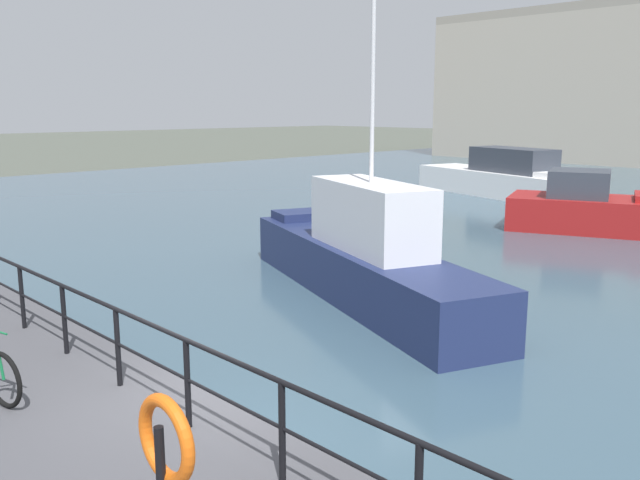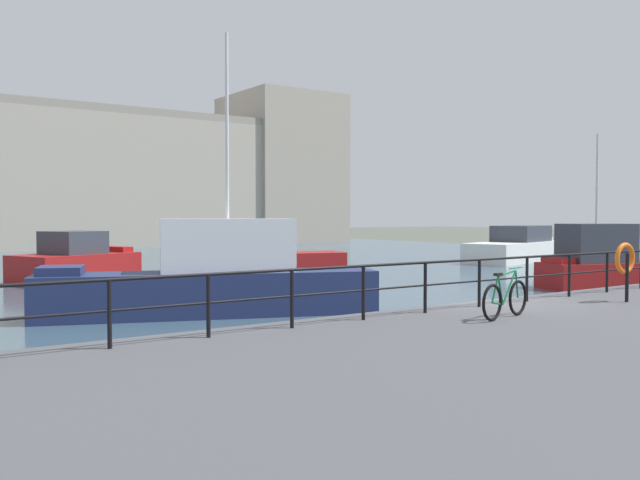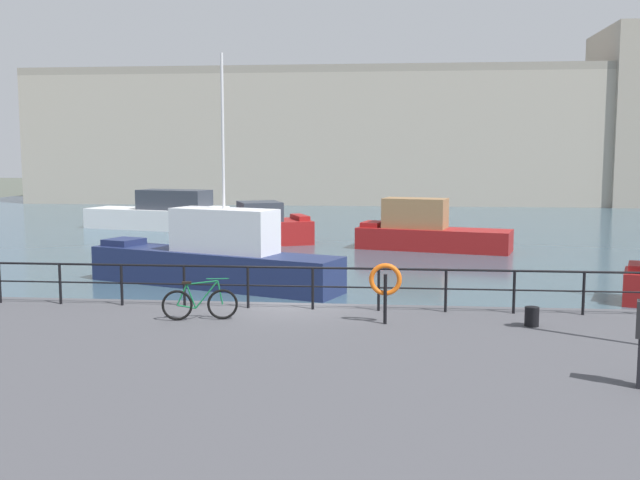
{
  "view_description": "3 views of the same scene",
  "coord_description": "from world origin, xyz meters",
  "px_view_note": "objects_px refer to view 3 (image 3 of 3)",
  "views": [
    {
      "loc": [
        6.82,
        -4.66,
        4.51
      ],
      "look_at": [
        -1.86,
        3.72,
        2.14
      ],
      "focal_mm": 37.82,
      "sensor_mm": 36.0,
      "label": 1
    },
    {
      "loc": [
        -12.44,
        -10.91,
        2.93
      ],
      "look_at": [
        -0.54,
        6.15,
        2.18
      ],
      "focal_mm": 37.72,
      "sensor_mm": 36.0,
      "label": 2
    },
    {
      "loc": [
        2.56,
        -18.75,
        4.79
      ],
      "look_at": [
        0.18,
        5.41,
        1.93
      ],
      "focal_mm": 41.34,
      "sensor_mm": 36.0,
      "label": 3
    }
  ],
  "objects_px": {
    "moored_cabin_cruiser": "(215,258)",
    "moored_harbor_tender": "(262,228)",
    "moored_white_yacht": "(163,214)",
    "parked_bicycle": "(200,304)",
    "moored_red_daysailer": "(427,231)",
    "life_ring_stand": "(385,282)",
    "mooring_bollard": "(532,317)",
    "harbor_building": "(422,136)"
  },
  "relations": [
    {
      "from": "parked_bicycle",
      "to": "life_ring_stand",
      "type": "relative_size",
      "value": 1.25
    },
    {
      "from": "moored_white_yacht",
      "to": "life_ring_stand",
      "type": "relative_size",
      "value": 7.09
    },
    {
      "from": "moored_red_daysailer",
      "to": "moored_cabin_cruiser",
      "type": "height_order",
      "value": "moored_cabin_cruiser"
    },
    {
      "from": "mooring_bollard",
      "to": "harbor_building",
      "type": "bearing_deg",
      "value": 90.42
    },
    {
      "from": "moored_red_daysailer",
      "to": "moored_harbor_tender",
      "type": "bearing_deg",
      "value": 4.53
    },
    {
      "from": "moored_cabin_cruiser",
      "to": "moored_harbor_tender",
      "type": "bearing_deg",
      "value": -66.49
    },
    {
      "from": "moored_cabin_cruiser",
      "to": "life_ring_stand",
      "type": "xyz_separation_m",
      "value": [
        6.21,
        -9.1,
        0.85
      ]
    },
    {
      "from": "harbor_building",
      "to": "moored_red_daysailer",
      "type": "xyz_separation_m",
      "value": [
        -1.0,
        -35.4,
        -5.53
      ]
    },
    {
      "from": "harbor_building",
      "to": "parked_bicycle",
      "type": "xyz_separation_m",
      "value": [
        -7.22,
        -55.66,
        -5.15
      ]
    },
    {
      "from": "moored_white_yacht",
      "to": "moored_cabin_cruiser",
      "type": "height_order",
      "value": "moored_cabin_cruiser"
    },
    {
      "from": "moored_red_daysailer",
      "to": "life_ring_stand",
      "type": "height_order",
      "value": "moored_red_daysailer"
    },
    {
      "from": "moored_white_yacht",
      "to": "moored_harbor_tender",
      "type": "bearing_deg",
      "value": -27.15
    },
    {
      "from": "moored_white_yacht",
      "to": "moored_harbor_tender",
      "type": "relative_size",
      "value": 1.72
    },
    {
      "from": "moored_harbor_tender",
      "to": "life_ring_stand",
      "type": "distance_m",
      "value": 22.85
    },
    {
      "from": "moored_white_yacht",
      "to": "parked_bicycle",
      "type": "relative_size",
      "value": 5.68
    },
    {
      "from": "harbor_building",
      "to": "moored_white_yacht",
      "type": "height_order",
      "value": "harbor_building"
    },
    {
      "from": "life_ring_stand",
      "to": "parked_bicycle",
      "type": "bearing_deg",
      "value": -179.05
    },
    {
      "from": "moored_harbor_tender",
      "to": "moored_cabin_cruiser",
      "type": "distance_m",
      "value": 12.71
    },
    {
      "from": "moored_red_daysailer",
      "to": "mooring_bollard",
      "type": "bearing_deg",
      "value": 109.01
    },
    {
      "from": "moored_harbor_tender",
      "to": "parked_bicycle",
      "type": "bearing_deg",
      "value": -105.84
    },
    {
      "from": "moored_white_yacht",
      "to": "moored_harbor_tender",
      "type": "xyz_separation_m",
      "value": [
        7.54,
        -6.8,
        -0.1
      ]
    },
    {
      "from": "harbor_building",
      "to": "mooring_bollard",
      "type": "distance_m",
      "value": 55.8
    },
    {
      "from": "life_ring_stand",
      "to": "harbor_building",
      "type": "bearing_deg",
      "value": 87.01
    },
    {
      "from": "moored_white_yacht",
      "to": "moored_cabin_cruiser",
      "type": "bearing_deg",
      "value": -52.54
    },
    {
      "from": "moored_cabin_cruiser",
      "to": "life_ring_stand",
      "type": "height_order",
      "value": "moored_cabin_cruiser"
    },
    {
      "from": "moored_red_daysailer",
      "to": "moored_harbor_tender",
      "type": "relative_size",
      "value": 1.36
    },
    {
      "from": "moored_white_yacht",
      "to": "moored_harbor_tender",
      "type": "distance_m",
      "value": 10.16
    },
    {
      "from": "moored_harbor_tender",
      "to": "life_ring_stand",
      "type": "height_order",
      "value": "life_ring_stand"
    },
    {
      "from": "moored_cabin_cruiser",
      "to": "mooring_bollard",
      "type": "xyz_separation_m",
      "value": [
        9.51,
        -9.05,
        0.1
      ]
    },
    {
      "from": "moored_red_daysailer",
      "to": "mooring_bollard",
      "type": "relative_size",
      "value": 17.84
    },
    {
      "from": "parked_bicycle",
      "to": "moored_red_daysailer",
      "type": "bearing_deg",
      "value": 60.87
    },
    {
      "from": "harbor_building",
      "to": "moored_red_daysailer",
      "type": "distance_m",
      "value": 35.84
    },
    {
      "from": "life_ring_stand",
      "to": "moored_red_daysailer",
      "type": "bearing_deg",
      "value": 84.63
    },
    {
      "from": "moored_harbor_tender",
      "to": "life_ring_stand",
      "type": "relative_size",
      "value": 4.13
    },
    {
      "from": "moored_cabin_cruiser",
      "to": "moored_white_yacht",
      "type": "bearing_deg",
      "value": -46.46
    },
    {
      "from": "mooring_bollard",
      "to": "parked_bicycle",
      "type": "bearing_deg",
      "value": -179.09
    },
    {
      "from": "moored_white_yacht",
      "to": "moored_red_daysailer",
      "type": "height_order",
      "value": "moored_red_daysailer"
    },
    {
      "from": "parked_bicycle",
      "to": "mooring_bollard",
      "type": "height_order",
      "value": "parked_bicycle"
    },
    {
      "from": "moored_harbor_tender",
      "to": "moored_red_daysailer",
      "type": "bearing_deg",
      "value": -32.71
    },
    {
      "from": "moored_cabin_cruiser",
      "to": "parked_bicycle",
      "type": "distance_m",
      "value": 9.37
    },
    {
      "from": "moored_harbor_tender",
      "to": "parked_bicycle",
      "type": "distance_m",
      "value": 22.01
    },
    {
      "from": "moored_white_yacht",
      "to": "mooring_bollard",
      "type": "distance_m",
      "value": 33.55
    }
  ]
}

